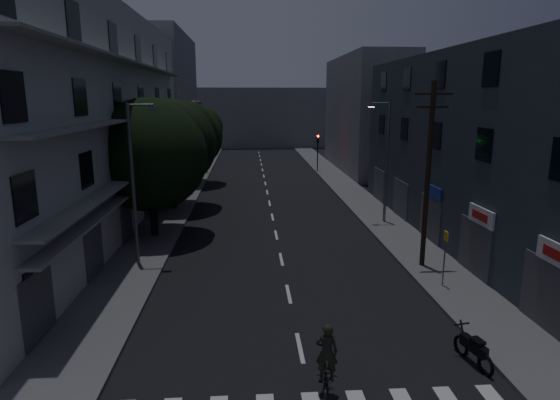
{
  "coord_description": "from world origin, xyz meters",
  "views": [
    {
      "loc": [
        -1.67,
        -12.48,
        8.38
      ],
      "look_at": [
        0.0,
        12.0,
        3.0
      ],
      "focal_mm": 30.0,
      "sensor_mm": 36.0,
      "label": 1
    }
  ],
  "objects": [
    {
      "name": "street_lamp_right",
      "position": [
        7.39,
        17.8,
        4.6
      ],
      "size": [
        1.51,
        0.25,
        8.0
      ],
      "color": "slate",
      "rests_on": "sidewalk_right"
    },
    {
      "name": "ground",
      "position": [
        0.0,
        25.0,
        0.0
      ],
      "size": [
        160.0,
        160.0,
        0.0
      ],
      "primitive_type": "plane",
      "color": "black",
      "rests_on": "ground"
    },
    {
      "name": "street_lamp_left_far",
      "position": [
        -7.1,
        30.89,
        4.6
      ],
      "size": [
        1.51,
        0.25,
        8.0
      ],
      "color": "#55595C",
      "rests_on": "sidewalk_left"
    },
    {
      "name": "building_right",
      "position": [
        11.99,
        14.0,
        5.5
      ],
      "size": [
        6.19,
        28.0,
        11.0
      ],
      "color": "#2A303A",
      "rests_on": "ground"
    },
    {
      "name": "building_far_left",
      "position": [
        -12.0,
        48.0,
        8.0
      ],
      "size": [
        6.0,
        20.0,
        16.0
      ],
      "primitive_type": "cube",
      "color": "slate",
      "rests_on": "ground"
    },
    {
      "name": "traffic_signal_far_right",
      "position": [
        6.26,
        40.42,
        3.1
      ],
      "size": [
        0.28,
        0.37,
        4.1
      ],
      "color": "black",
      "rests_on": "sidewalk_right"
    },
    {
      "name": "traffic_signal_far_left",
      "position": [
        -6.35,
        40.06,
        3.1
      ],
      "size": [
        0.28,
        0.37,
        4.1
      ],
      "color": "black",
      "rests_on": "sidewalk_left"
    },
    {
      "name": "tree_far",
      "position": [
        -7.14,
        33.3,
        4.96
      ],
      "size": [
        6.21,
        6.21,
        7.68
      ],
      "color": "black",
      "rests_on": "sidewalk_left"
    },
    {
      "name": "street_lamp_left_near",
      "position": [
        -7.23,
        10.57,
        4.6
      ],
      "size": [
        1.51,
        0.25,
        8.0
      ],
      "color": "#575B5F",
      "rests_on": "sidewalk_left"
    },
    {
      "name": "motorcycle",
      "position": [
        5.43,
        0.64,
        0.49
      ],
      "size": [
        0.65,
        1.91,
        1.24
      ],
      "rotation": [
        0.0,
        0.0,
        0.2
      ],
      "color": "black",
      "rests_on": "ground"
    },
    {
      "name": "tree_near",
      "position": [
        -7.37,
        15.53,
        5.33
      ],
      "size": [
        6.71,
        6.71,
        8.28
      ],
      "color": "black",
      "rests_on": "sidewalk_left"
    },
    {
      "name": "sidewalk_left",
      "position": [
        -7.5,
        25.0,
        0.07
      ],
      "size": [
        3.0,
        90.0,
        0.15
      ],
      "primitive_type": "cube",
      "color": "#565659",
      "rests_on": "ground"
    },
    {
      "name": "building_left",
      "position": [
        -11.98,
        18.0,
        6.99
      ],
      "size": [
        7.0,
        36.0,
        14.0
      ],
      "color": "#B2B1AC",
      "rests_on": "ground"
    },
    {
      "name": "bus_stop_sign",
      "position": [
        6.93,
        6.61,
        1.89
      ],
      "size": [
        0.06,
        0.35,
        2.52
      ],
      "color": "#595B60",
      "rests_on": "sidewalk_right"
    },
    {
      "name": "tree_mid",
      "position": [
        -7.29,
        22.97,
        5.29
      ],
      "size": [
        6.68,
        6.68,
        8.22
      ],
      "color": "black",
      "rests_on": "sidewalk_left"
    },
    {
      "name": "building_far_end",
      "position": [
        0.0,
        70.0,
        5.0
      ],
      "size": [
        24.0,
        8.0,
        10.0
      ],
      "primitive_type": "cube",
      "color": "slate",
      "rests_on": "ground"
    },
    {
      "name": "utility_pole",
      "position": [
        6.98,
        9.28,
        4.87
      ],
      "size": [
        1.8,
        0.24,
        9.0
      ],
      "color": "black",
      "rests_on": "sidewalk_right"
    },
    {
      "name": "building_far_right",
      "position": [
        12.0,
        42.0,
        6.5
      ],
      "size": [
        6.0,
        20.0,
        13.0
      ],
      "primitive_type": "cube",
      "color": "slate",
      "rests_on": "ground"
    },
    {
      "name": "lane_markings",
      "position": [
        0.0,
        31.25,
        0.01
      ],
      "size": [
        0.15,
        60.5,
        0.01
      ],
      "color": "beige",
      "rests_on": "ground"
    },
    {
      "name": "cyclist",
      "position": [
        0.47,
        -0.59,
        0.74
      ],
      "size": [
        0.87,
        1.81,
        2.2
      ],
      "rotation": [
        0.0,
        0.0,
        -0.16
      ],
      "color": "black",
      "rests_on": "ground"
    },
    {
      "name": "sidewalk_right",
      "position": [
        7.5,
        25.0,
        0.07
      ],
      "size": [
        3.0,
        90.0,
        0.15
      ],
      "primitive_type": "cube",
      "color": "#565659",
      "rests_on": "ground"
    }
  ]
}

